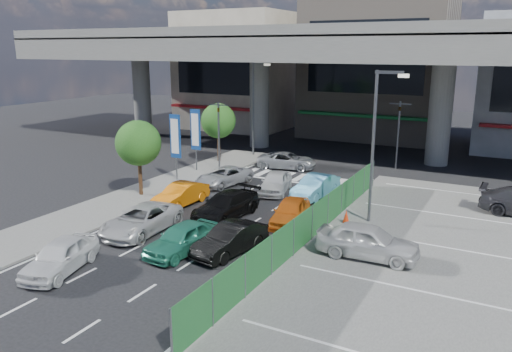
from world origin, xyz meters
The scene contains 28 objects.
ground centered at (0.00, 0.00, 0.00)m, with size 120.00×120.00×0.00m, color black.
parking_lot centered at (11.00, 2.00, 0.03)m, with size 12.00×28.00×0.06m, color #575754.
sidewalk_left centered at (-7.00, 4.00, 0.06)m, with size 4.00×30.00×0.12m, color #575754.
fence_run centered at (5.30, 1.00, 0.90)m, with size 0.16×22.00×1.80m, color #1F5B29, non-canonical shape.
expressway centered at (0.00, 22.00, 8.76)m, with size 64.00×14.00×10.75m.
building_west centered at (-16.00, 31.97, 6.49)m, with size 12.00×10.90×13.00m.
building_center centered at (0.00, 32.97, 7.49)m, with size 14.00×10.90×15.00m.
traffic_light_left centered at (-6.20, 12.00, 3.94)m, with size 1.60×1.24×5.20m.
traffic_light_right centered at (5.50, 19.00, 3.94)m, with size 1.60×1.24×5.20m.
street_lamp_right centered at (7.17, 6.00, 4.77)m, with size 1.65×0.22×8.00m.
street_lamp_left centered at (-6.33, 18.00, 4.77)m, with size 1.65×0.22×8.00m.
signboard_near centered at (-7.20, 7.99, 3.06)m, with size 0.80×0.14×4.70m.
signboard_far centered at (-7.60, 10.99, 3.06)m, with size 0.80×0.14×4.70m.
tree_near centered at (-7.00, 4.00, 3.39)m, with size 2.80×2.80×4.80m.
tree_far centered at (-7.80, 14.50, 3.39)m, with size 2.80×2.80×4.80m.
van_white_back_left centered at (-2.65, -6.10, 0.69)m, with size 1.63×4.05×1.38m, color white.
sedan_white_mid_left centered at (-2.71, -0.97, 0.67)m, with size 2.24×4.85×1.35m, color silver.
taxi_teal_mid centered at (0.64, -2.10, 0.69)m, with size 1.63×4.05×1.38m, color #2A8368.
hatch_black_mid_right centered at (2.60, -1.12, 0.67)m, with size 1.41×4.04×1.33m, color black.
taxi_orange_left centered at (-3.63, 3.61, 0.66)m, with size 1.40×4.01×1.32m, color #CB6407.
sedan_black_mid centered at (-0.15, 3.01, 0.69)m, with size 1.93×4.76×1.38m, color black.
taxi_orange_right centered at (3.42, 3.68, 0.68)m, with size 1.60×3.97×1.35m, color #D16316.
wagon_silver_front_left centered at (-3.79, 8.72, 0.61)m, with size 2.02×4.38×1.22m, color #9B9DA2.
sedan_white_front_mid centered at (0.13, 8.70, 0.69)m, with size 1.63×4.05×1.38m, color silver.
kei_truck_front_right centered at (2.78, 8.96, 0.69)m, with size 1.46×4.19×1.38m, color #509BC3.
crossing_wagon_silver centered at (-2.00, 15.10, 0.63)m, with size 2.09×4.53×1.26m, color #96989D.
parked_sedan_white centered at (8.25, 1.20, 0.83)m, with size 1.81×4.49×1.53m, color beige.
traffic_cone centered at (6.02, 5.11, 0.41)m, with size 0.36×0.36×0.70m, color red.
Camera 1 is at (13.54, -19.25, 9.06)m, focal length 35.00 mm.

